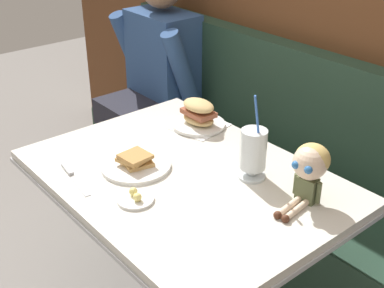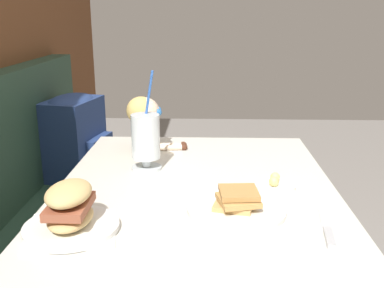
{
  "view_description": "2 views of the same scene",
  "coord_description": "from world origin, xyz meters",
  "px_view_note": "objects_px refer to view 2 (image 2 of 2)",
  "views": [
    {
      "loc": [
        1.21,
        -0.79,
        1.68
      ],
      "look_at": [
        0.02,
        0.2,
        0.86
      ],
      "focal_mm": 48.56,
      "sensor_mm": 36.0,
      "label": 1
    },
    {
      "loc": [
        -1.18,
        0.15,
        1.23
      ],
      "look_at": [
        0.13,
        0.2,
        0.84
      ],
      "focal_mm": 41.9,
      "sensor_mm": 36.0,
      "label": 2
    }
  ],
  "objects_px": {
    "milkshake_glass": "(146,139)",
    "sandwich_plate": "(70,212)",
    "toast_plate": "(237,207)",
    "butter_saucer": "(274,184)",
    "seated_doll": "(145,116)",
    "backpack": "(75,135)",
    "butter_knife": "(328,231)"
  },
  "relations": [
    {
      "from": "butter_knife",
      "to": "sandwich_plate",
      "type": "bearing_deg",
      "value": 90.88
    },
    {
      "from": "milkshake_glass",
      "to": "butter_knife",
      "type": "height_order",
      "value": "milkshake_glass"
    },
    {
      "from": "seated_doll",
      "to": "backpack",
      "type": "distance_m",
      "value": 0.67
    },
    {
      "from": "milkshake_glass",
      "to": "backpack",
      "type": "xyz_separation_m",
      "value": [
        0.7,
        0.44,
        -0.18
      ]
    },
    {
      "from": "milkshake_glass",
      "to": "toast_plate",
      "type": "bearing_deg",
      "value": -139.02
    },
    {
      "from": "backpack",
      "to": "butter_saucer",
      "type": "bearing_deg",
      "value": -135.42
    },
    {
      "from": "sandwich_plate",
      "to": "backpack",
      "type": "distance_m",
      "value": 1.18
    },
    {
      "from": "milkshake_glass",
      "to": "butter_saucer",
      "type": "xyz_separation_m",
      "value": [
        -0.14,
        -0.39,
        -0.09
      ]
    },
    {
      "from": "milkshake_glass",
      "to": "butter_saucer",
      "type": "distance_m",
      "value": 0.42
    },
    {
      "from": "sandwich_plate",
      "to": "seated_doll",
      "type": "height_order",
      "value": "seated_doll"
    },
    {
      "from": "sandwich_plate",
      "to": "seated_doll",
      "type": "bearing_deg",
      "value": -7.85
    },
    {
      "from": "sandwich_plate",
      "to": "seated_doll",
      "type": "xyz_separation_m",
      "value": [
        0.63,
        -0.09,
        0.08
      ]
    },
    {
      "from": "seated_doll",
      "to": "backpack",
      "type": "relative_size",
      "value": 0.56
    },
    {
      "from": "milkshake_glass",
      "to": "butter_knife",
      "type": "xyz_separation_m",
      "value": [
        -0.41,
        -0.47,
        -0.1
      ]
    },
    {
      "from": "milkshake_glass",
      "to": "seated_doll",
      "type": "distance_m",
      "value": 0.21
    },
    {
      "from": "toast_plate",
      "to": "seated_doll",
      "type": "distance_m",
      "value": 0.61
    },
    {
      "from": "milkshake_glass",
      "to": "butter_saucer",
      "type": "height_order",
      "value": "milkshake_glass"
    },
    {
      "from": "milkshake_glass",
      "to": "sandwich_plate",
      "type": "height_order",
      "value": "milkshake_glass"
    },
    {
      "from": "butter_saucer",
      "to": "backpack",
      "type": "distance_m",
      "value": 1.18
    },
    {
      "from": "butter_saucer",
      "to": "seated_doll",
      "type": "height_order",
      "value": "seated_doll"
    },
    {
      "from": "butter_knife",
      "to": "seated_doll",
      "type": "xyz_separation_m",
      "value": [
        0.62,
        0.5,
        0.12
      ]
    },
    {
      "from": "backpack",
      "to": "milkshake_glass",
      "type": "bearing_deg",
      "value": -148.0
    },
    {
      "from": "sandwich_plate",
      "to": "butter_knife",
      "type": "bearing_deg",
      "value": -89.12
    },
    {
      "from": "butter_knife",
      "to": "backpack",
      "type": "height_order",
      "value": "backpack"
    },
    {
      "from": "butter_knife",
      "to": "seated_doll",
      "type": "bearing_deg",
      "value": 38.87
    },
    {
      "from": "milkshake_glass",
      "to": "sandwich_plate",
      "type": "bearing_deg",
      "value": 164.33
    },
    {
      "from": "milkshake_glass",
      "to": "seated_doll",
      "type": "relative_size",
      "value": 1.4
    },
    {
      "from": "butter_saucer",
      "to": "toast_plate",
      "type": "bearing_deg",
      "value": 145.31
    },
    {
      "from": "milkshake_glass",
      "to": "butter_saucer",
      "type": "bearing_deg",
      "value": -109.43
    },
    {
      "from": "milkshake_glass",
      "to": "butter_knife",
      "type": "relative_size",
      "value": 1.34
    },
    {
      "from": "toast_plate",
      "to": "butter_knife",
      "type": "distance_m",
      "value": 0.23
    },
    {
      "from": "seated_doll",
      "to": "butter_saucer",
      "type": "bearing_deg",
      "value": -129.58
    }
  ]
}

